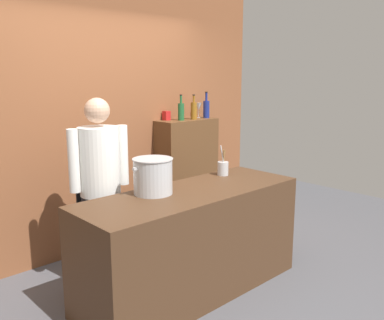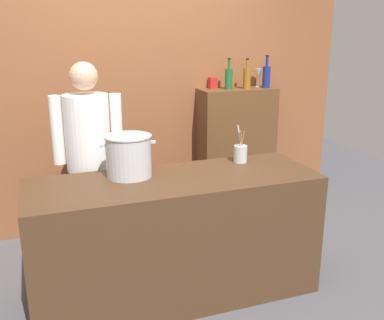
% 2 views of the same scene
% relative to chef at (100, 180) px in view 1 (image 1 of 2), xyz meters
% --- Properties ---
extents(ground_plane, '(8.00, 8.00, 0.00)m').
position_rel_chef_xyz_m(ground_plane, '(0.50, -0.61, -0.96)').
color(ground_plane, '#4C4C51').
extents(brick_back_panel, '(4.40, 0.10, 3.00)m').
position_rel_chef_xyz_m(brick_back_panel, '(0.50, 0.79, 0.54)').
color(brick_back_panel, brown).
rests_on(brick_back_panel, ground_plane).
extents(prep_counter, '(2.01, 0.70, 0.90)m').
position_rel_chef_xyz_m(prep_counter, '(0.50, -0.61, -0.51)').
color(prep_counter, '#472D1C').
rests_on(prep_counter, ground_plane).
extents(bar_cabinet, '(0.76, 0.32, 1.33)m').
position_rel_chef_xyz_m(bar_cabinet, '(1.53, 0.58, -0.30)').
color(bar_cabinet, brown).
rests_on(bar_cabinet, ground_plane).
extents(chef, '(0.53, 0.38, 1.66)m').
position_rel_chef_xyz_m(chef, '(0.00, 0.00, 0.00)').
color(chef, black).
rests_on(chef, ground_plane).
extents(stockpot_large, '(0.39, 0.33, 0.29)m').
position_rel_chef_xyz_m(stockpot_large, '(0.22, -0.45, 0.08)').
color(stockpot_large, '#B7BABF').
rests_on(stockpot_large, prep_counter).
extents(utensil_crock, '(0.10, 0.10, 0.29)m').
position_rel_chef_xyz_m(utensil_crock, '(1.09, -0.41, 0.01)').
color(utensil_crock, '#B7BABF').
rests_on(utensil_crock, prep_counter).
extents(wine_bottle_green, '(0.07, 0.07, 0.30)m').
position_rel_chef_xyz_m(wine_bottle_green, '(1.43, 0.56, 0.47)').
color(wine_bottle_green, '#1E592D').
rests_on(wine_bottle_green, bar_cabinet).
extents(wine_bottle_amber, '(0.07, 0.07, 0.29)m').
position_rel_chef_xyz_m(wine_bottle_amber, '(1.61, 0.54, 0.47)').
color(wine_bottle_amber, '#8C5919').
rests_on(wine_bottle_amber, bar_cabinet).
extents(wine_bottle_cobalt, '(0.08, 0.08, 0.32)m').
position_rel_chef_xyz_m(wine_bottle_cobalt, '(1.83, 0.55, 0.48)').
color(wine_bottle_cobalt, navy).
rests_on(wine_bottle_cobalt, bar_cabinet).
extents(wine_glass_tall, '(0.07, 0.07, 0.18)m').
position_rel_chef_xyz_m(wine_glass_tall, '(1.79, 0.64, 0.49)').
color(wine_glass_tall, silver).
rests_on(wine_glass_tall, bar_cabinet).
extents(spice_tin_red, '(0.07, 0.07, 0.11)m').
position_rel_chef_xyz_m(spice_tin_red, '(1.31, 0.69, 0.41)').
color(spice_tin_red, red).
rests_on(spice_tin_red, bar_cabinet).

